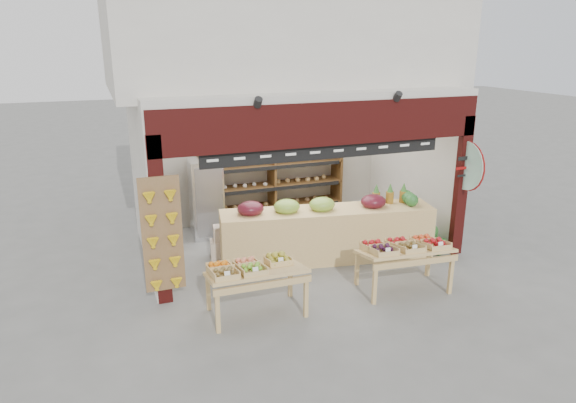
# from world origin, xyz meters

# --- Properties ---
(ground) EXTENTS (60.00, 60.00, 0.00)m
(ground) POSITION_xyz_m (0.00, 0.00, 0.00)
(ground) COLOR slate
(ground) RESTS_ON ground
(shop_structure) EXTENTS (6.36, 5.12, 5.40)m
(shop_structure) POSITION_xyz_m (0.00, 1.61, 3.92)
(shop_structure) COLOR beige
(shop_structure) RESTS_ON ground
(banana_board) EXTENTS (0.60, 0.15, 1.80)m
(banana_board) POSITION_xyz_m (-2.73, -1.17, 1.12)
(banana_board) COLOR brown
(banana_board) RESTS_ON ground
(gift_sign) EXTENTS (0.04, 0.93, 0.92)m
(gift_sign) POSITION_xyz_m (2.75, -1.15, 1.75)
(gift_sign) COLOR #A3CDB9
(gift_sign) RESTS_ON ground
(back_shelving) EXTENTS (3.24, 0.53, 1.98)m
(back_shelving) POSITION_xyz_m (0.05, 1.93, 1.18)
(back_shelving) COLOR brown
(back_shelving) RESTS_ON ground
(refrigerator) EXTENTS (0.66, 0.66, 1.64)m
(refrigerator) POSITION_xyz_m (-1.51, 1.53, 0.82)
(refrigerator) COLOR silver
(refrigerator) RESTS_ON ground
(cardboard_stack) EXTENTS (1.00, 0.72, 0.62)m
(cardboard_stack) POSITION_xyz_m (-1.26, 0.33, 0.23)
(cardboard_stack) COLOR silver
(cardboard_stack) RESTS_ON ground
(mid_counter) EXTENTS (3.99, 1.43, 1.21)m
(mid_counter) POSITION_xyz_m (0.30, -0.44, 0.53)
(mid_counter) COLOR tan
(mid_counter) RESTS_ON ground
(display_table_left) EXTENTS (1.45, 0.83, 0.94)m
(display_table_left) POSITION_xyz_m (-1.61, -1.88, 0.71)
(display_table_left) COLOR tan
(display_table_left) RESTS_ON ground
(display_table_right) EXTENTS (1.51, 0.94, 0.94)m
(display_table_right) POSITION_xyz_m (0.97, -2.00, 0.73)
(display_table_right) COLOR tan
(display_table_right) RESTS_ON ground
(watermelon_pile) EXTENTS (0.69, 0.69, 0.54)m
(watermelon_pile) POSITION_xyz_m (2.35, -0.80, 0.18)
(watermelon_pile) COLOR #17451B
(watermelon_pile) RESTS_ON ground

